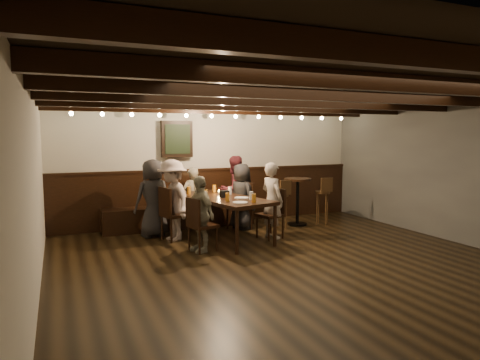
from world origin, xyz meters
name	(u,v)px	position (x,y,z in m)	size (l,w,h in m)	color
room	(222,177)	(-0.29, 2.21, 1.07)	(7.00, 7.00, 7.00)	black
dining_table	(223,201)	(-0.36, 2.01, 0.69)	(1.34, 2.15, 0.75)	black
chair_left_near	(174,224)	(-1.16, 2.28, 0.29)	(0.52, 0.52, 0.94)	black
chair_left_far	(202,235)	(-0.95, 1.40, 0.26)	(0.47, 0.47, 0.86)	black
chair_right_near	(240,215)	(0.23, 2.62, 0.28)	(0.50, 0.50, 0.91)	black
chair_right_far	(271,223)	(0.45, 1.75, 0.27)	(0.48, 0.48, 0.88)	black
person_bench_left	(153,198)	(-1.44, 2.67, 0.70)	(0.69, 0.45, 1.40)	#262628
person_bench_centre	(192,198)	(-0.61, 3.03, 0.60)	(0.44, 0.29, 1.20)	gray
person_bench_right	(234,190)	(0.30, 3.10, 0.70)	(0.68, 0.53, 1.41)	maroon
person_left_near	(173,200)	(-1.19, 2.27, 0.71)	(0.91, 0.52, 1.41)	#A5928C
person_left_far	(200,214)	(-0.98, 1.40, 0.60)	(0.70, 0.29, 1.20)	gray
person_right_near	(241,197)	(0.26, 2.63, 0.64)	(0.63, 0.41, 1.28)	black
person_right_far	(272,200)	(0.48, 1.75, 0.67)	(0.49, 0.32, 1.35)	gray
pint_a	(189,190)	(-0.79, 2.63, 0.82)	(0.07, 0.07, 0.14)	#BF7219
pint_b	(214,188)	(-0.27, 2.70, 0.82)	(0.07, 0.07, 0.14)	#BF7219
pint_c	(205,194)	(-0.67, 2.04, 0.82)	(0.07, 0.07, 0.14)	#BF7219
pint_d	(230,191)	(-0.11, 2.28, 0.82)	(0.07, 0.07, 0.14)	silver
pint_e	(227,197)	(-0.46, 1.52, 0.82)	(0.07, 0.07, 0.14)	#BF7219
pint_f	(251,196)	(-0.03, 1.53, 0.82)	(0.07, 0.07, 0.14)	silver
pint_g	(254,198)	(-0.12, 1.25, 0.82)	(0.07, 0.07, 0.14)	#BF7219
plate_near	(240,202)	(-0.34, 1.30, 0.75)	(0.24, 0.24, 0.01)	white
plate_far	(241,198)	(-0.11, 1.76, 0.75)	(0.24, 0.24, 0.01)	white
condiment_caddy	(225,194)	(-0.35, 1.96, 0.81)	(0.15, 0.10, 0.12)	black
candle	(219,193)	(-0.31, 2.33, 0.77)	(0.05, 0.05, 0.05)	beige
high_top_table	(298,194)	(1.46, 2.52, 0.63)	(0.54, 0.54, 0.96)	black
bar_stool_left	(281,211)	(0.96, 2.32, 0.36)	(0.32, 0.33, 0.97)	#3A2412
bar_stool_right	(322,207)	(1.96, 2.37, 0.36)	(0.31, 0.31, 0.97)	#3A2412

